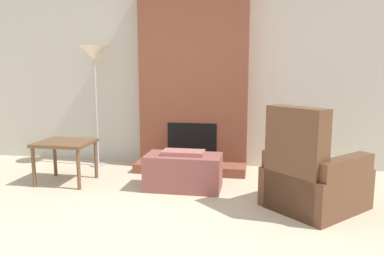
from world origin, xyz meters
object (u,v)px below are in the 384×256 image
Objects in this scene: side_table at (65,147)px; floor_lamp_left at (94,58)px; ottoman at (183,171)px; armchair at (311,180)px.

floor_lamp_left is at bearing 86.36° from side_table.
side_table is 1.39m from floor_lamp_left.
ottoman is 0.51× the size of floor_lamp_left.
armchair is 2.93m from side_table.
side_table is at bearing 36.05° from armchair.
armchair is 1.77× the size of side_table.
armchair is (1.40, -0.40, 0.09)m from ottoman.
ottoman is at bearing 28.18° from armchair.
armchair is 3.35m from floor_lamp_left.
ottoman is at bearing -0.48° from side_table.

